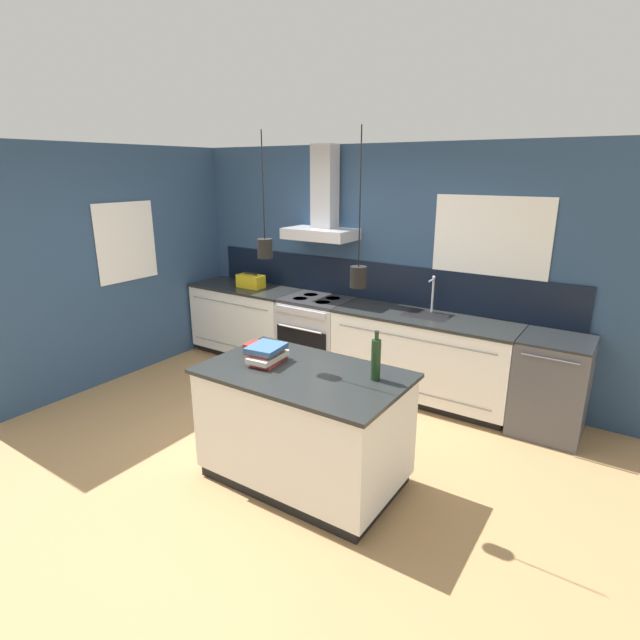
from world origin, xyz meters
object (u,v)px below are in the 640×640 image
Objects in this scene: red_supply_box at (259,349)px; yellow_toolbox at (251,281)px; oven_range at (316,336)px; book_stack at (267,354)px; dishwasher at (551,386)px; bottle_on_island at (376,359)px.

red_supply_box is 2.37m from yellow_toolbox.
yellow_toolbox is (-0.99, 0.00, 0.54)m from oven_range.
oven_range is 2.68× the size of yellow_toolbox.
red_supply_box is at bearing -70.64° from oven_range.
red_supply_box is at bearing 148.52° from book_stack.
dishwasher is 2.03m from bottle_on_island.
bottle_on_island reaches higher than oven_range.
bottle_on_island reaches higher than red_supply_box.
bottle_on_island is at bearing -32.78° from yellow_toolbox.
red_supply_box is (-1.95, -1.75, 0.50)m from dishwasher.
oven_range is 1.91m from red_supply_box.
yellow_toolbox reaches higher than book_stack.
book_stack reaches higher than oven_range.
oven_range is 1.13m from yellow_toolbox.
oven_range is at bearing 113.09° from book_stack.
bottle_on_island is at bearing -45.93° from oven_range.
yellow_toolbox reaches higher than red_supply_box.
red_supply_box is 0.58× the size of yellow_toolbox.
bottle_on_island is (1.63, -1.69, 0.61)m from oven_range.
dishwasher is 4.59× the size of red_supply_box.
book_stack is at bearing -46.14° from yellow_toolbox.
bottle_on_island reaches higher than dishwasher.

